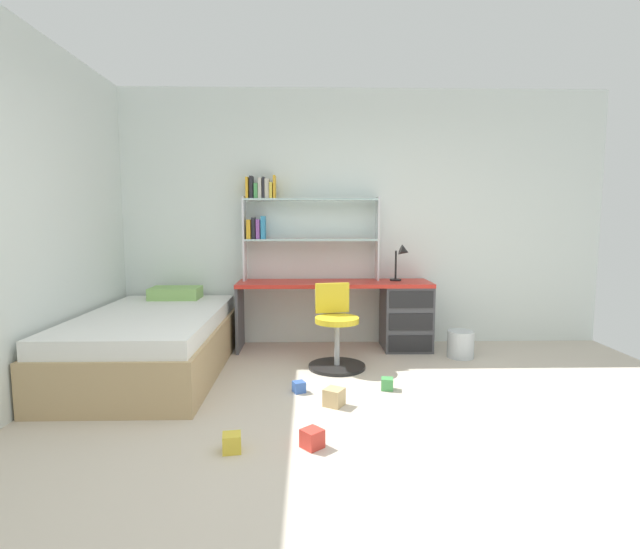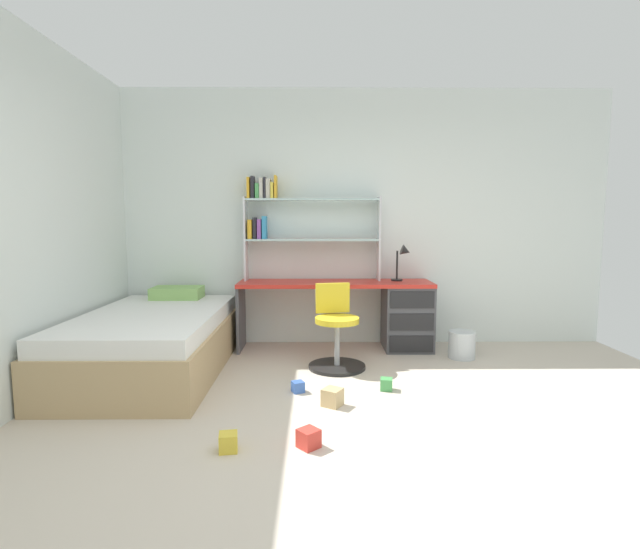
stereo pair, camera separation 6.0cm
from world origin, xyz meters
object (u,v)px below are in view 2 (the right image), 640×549
object	(u,v)px
desk	(386,311)
bookshelf_hutch	(291,218)
waste_bin	(462,345)
toy_block_green_0	(386,384)
swivel_chair	(336,336)
toy_block_red_2	(309,438)
toy_block_blue_1	(298,387)
toy_block_natural_3	(332,397)
bed_platform	(154,342)
desk_lamp	(404,257)
toy_block_yellow_4	(228,442)

from	to	relation	value
desk	bookshelf_hutch	size ratio (longest dim) A/B	1.40
waste_bin	toy_block_green_0	world-z (taller)	waste_bin
swivel_chair	waste_bin	distance (m)	1.29
toy_block_red_2	waste_bin	bearing A→B (deg)	51.36
waste_bin	toy_block_blue_1	distance (m)	1.83
toy_block_green_0	toy_block_red_2	world-z (taller)	toy_block_red_2
toy_block_natural_3	desk	bearing A→B (deg)	68.41
waste_bin	toy_block_blue_1	xyz separation A→B (m)	(-1.57, -0.93, -0.09)
bed_platform	swivel_chair	bearing A→B (deg)	4.03
desk_lamp	bed_platform	bearing A→B (deg)	-161.45
desk	toy_block_natural_3	bearing A→B (deg)	-111.59
swivel_chair	toy_block_natural_3	xyz separation A→B (m)	(-0.07, -0.92, -0.23)
toy_block_blue_1	toy_block_red_2	bearing A→B (deg)	-83.97
desk	toy_block_green_0	size ratio (longest dim) A/B	21.38
toy_block_green_0	desk_lamp	bearing A→B (deg)	74.45
desk	swivel_chair	size ratio (longest dim) A/B	2.63
toy_block_red_2	bed_platform	bearing A→B (deg)	134.05
waste_bin	toy_block_red_2	size ratio (longest dim) A/B	2.39
toy_block_green_0	toy_block_blue_1	size ratio (longest dim) A/B	1.09
waste_bin	toy_block_red_2	xyz separation A→B (m)	(-1.48, -1.85, -0.08)
waste_bin	toy_block_green_0	distance (m)	1.25
desk	toy_block_blue_1	size ratio (longest dim) A/B	23.20
desk	bed_platform	world-z (taller)	desk
bed_platform	toy_block_yellow_4	bearing A→B (deg)	-57.92
bookshelf_hutch	toy_block_yellow_4	xyz separation A→B (m)	(-0.26, -2.38, -1.32)
toy_block_blue_1	desk_lamp	bearing A→B (deg)	51.32
bookshelf_hutch	toy_block_red_2	xyz separation A→B (m)	(0.21, -2.34, -1.32)
desk	bookshelf_hutch	world-z (taller)	bookshelf_hutch
toy_block_green_0	bed_platform	bearing A→B (deg)	166.38
desk	toy_block_blue_1	distance (m)	1.60
desk_lamp	toy_block_blue_1	bearing A→B (deg)	-128.68
toy_block_natural_3	waste_bin	bearing A→B (deg)	42.60
toy_block_yellow_4	waste_bin	bearing A→B (deg)	44.13
waste_bin	toy_block_red_2	distance (m)	2.37
bookshelf_hutch	bed_platform	xyz separation A→B (m)	(-1.19, -0.89, -1.10)
desk_lamp	bookshelf_hutch	bearing A→B (deg)	175.10
toy_block_green_0	toy_block_blue_1	world-z (taller)	toy_block_green_0
toy_block_green_0	toy_block_natural_3	distance (m)	0.55
desk	toy_block_natural_3	distance (m)	1.71
desk_lamp	toy_block_blue_1	distance (m)	1.93
bookshelf_hutch	swivel_chair	distance (m)	1.40
bookshelf_hutch	toy_block_blue_1	distance (m)	1.95
bookshelf_hutch	desk_lamp	size ratio (longest dim) A/B	3.72
bed_platform	toy_block_natural_3	world-z (taller)	bed_platform
desk	bed_platform	distance (m)	2.31
desk_lamp	toy_block_natural_3	distance (m)	2.00
bookshelf_hutch	desk_lamp	distance (m)	1.24
bed_platform	toy_block_yellow_4	xyz separation A→B (m)	(0.93, -1.49, -0.22)
bed_platform	bookshelf_hutch	bearing A→B (deg)	36.95
bed_platform	toy_block_green_0	distance (m)	2.07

